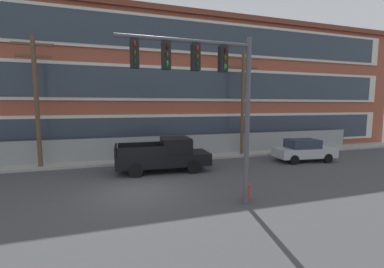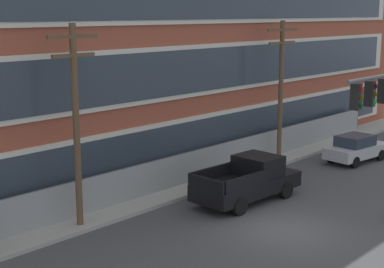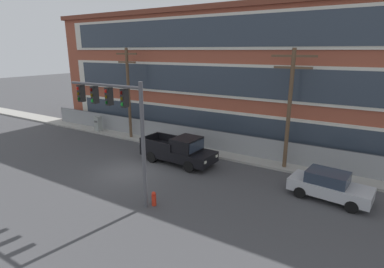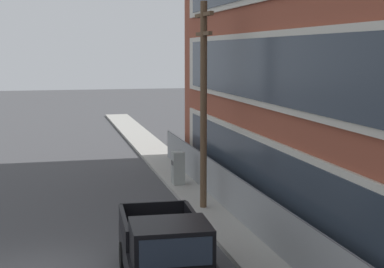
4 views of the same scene
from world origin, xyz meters
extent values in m
plane|color=#424244|center=(0.00, 0.00, 0.00)|extent=(160.00, 160.00, 0.00)
cube|color=#9E9B93|center=(0.00, 6.62, 0.08)|extent=(80.00, 2.08, 0.16)
cube|color=brown|center=(5.41, 12.88, 5.37)|extent=(40.78, 10.43, 10.74)
cube|color=beige|center=(5.41, 7.60, 1.97)|extent=(37.51, 0.10, 2.58)
cube|color=#2D3844|center=(5.41, 7.54, 1.97)|extent=(35.88, 0.06, 2.15)
cube|color=beige|center=(5.41, 7.60, 5.55)|extent=(37.51, 0.10, 2.58)
cube|color=#2D3844|center=(5.41, 7.54, 5.55)|extent=(35.88, 0.06, 2.15)
cube|color=beige|center=(5.41, 7.60, 9.13)|extent=(37.51, 0.10, 2.58)
cube|color=#2D3844|center=(5.41, 7.54, 9.13)|extent=(35.88, 0.06, 2.15)
cube|color=brown|center=(5.41, 12.88, 10.94)|extent=(41.28, 10.93, 0.40)
cube|color=gray|center=(1.76, 6.98, 0.84)|extent=(36.08, 0.04, 1.69)
cylinder|color=#4C4C51|center=(19.80, 6.98, 0.84)|extent=(0.06, 0.06, 1.69)
cylinder|color=#4C4C51|center=(1.76, 6.98, 1.69)|extent=(36.08, 0.05, 0.05)
cylinder|color=#4C4C51|center=(3.98, -2.77, 3.21)|extent=(0.20, 0.20, 6.43)
cylinder|color=#4C4C51|center=(1.56, -2.77, 6.13)|extent=(4.84, 0.14, 0.14)
cube|color=black|center=(2.93, -2.77, 5.58)|extent=(0.28, 0.32, 0.90)
cylinder|color=#4B0807|center=(2.93, -2.95, 5.86)|extent=(0.04, 0.18, 0.18)
cylinder|color=#503E08|center=(2.93, -2.95, 5.58)|extent=(0.04, 0.18, 0.18)
cylinder|color=green|center=(2.93, -2.95, 5.30)|extent=(0.04, 0.18, 0.18)
cube|color=black|center=(1.88, -2.77, 5.58)|extent=(0.28, 0.32, 0.90)
cylinder|color=red|center=(1.88, -2.95, 5.86)|extent=(0.04, 0.18, 0.18)
cylinder|color=#503E08|center=(1.88, -2.95, 5.58)|extent=(0.04, 0.18, 0.18)
cylinder|color=#0A4011|center=(1.88, -2.95, 5.30)|extent=(0.04, 0.18, 0.18)
cube|color=black|center=(0.83, -2.77, 5.58)|extent=(0.28, 0.32, 0.90)
cylinder|color=#4B0807|center=(0.83, -2.95, 5.86)|extent=(0.04, 0.18, 0.18)
cylinder|color=#503E08|center=(0.83, -2.95, 5.58)|extent=(0.04, 0.18, 0.18)
cylinder|color=green|center=(0.83, -2.95, 5.30)|extent=(0.04, 0.18, 0.18)
cube|color=black|center=(-0.22, -2.77, 5.58)|extent=(0.28, 0.32, 0.90)
cylinder|color=red|center=(-0.22, -2.95, 5.86)|extent=(0.04, 0.18, 0.18)
cylinder|color=#503E08|center=(-0.22, -2.95, 5.58)|extent=(0.04, 0.18, 0.18)
cylinder|color=#0A4011|center=(-0.22, -2.95, 5.30)|extent=(0.04, 0.18, 0.18)
cube|color=black|center=(1.87, 3.31, 0.75)|extent=(5.57, 2.37, 0.70)
cube|color=black|center=(2.64, 3.28, 1.55)|extent=(1.73, 2.01, 0.91)
cube|color=#283342|center=(3.48, 3.23, 1.55)|extent=(0.14, 1.72, 0.68)
cube|color=black|center=(0.69, 4.36, 1.38)|extent=(2.74, 0.25, 0.56)
cube|color=black|center=(0.59, 2.39, 1.38)|extent=(2.74, 0.25, 0.56)
cube|color=black|center=(-0.82, 3.45, 1.38)|extent=(0.20, 2.02, 0.56)
cylinder|color=black|center=(3.56, 4.20, 0.40)|extent=(0.81, 0.30, 0.80)
cylinder|color=black|center=(3.46, 2.26, 0.40)|extent=(0.81, 0.30, 0.80)
cylinder|color=black|center=(0.28, 4.36, 0.40)|extent=(0.81, 0.30, 0.80)
cylinder|color=black|center=(0.18, 2.43, 0.40)|extent=(0.81, 0.30, 0.80)
cube|color=white|center=(4.66, 3.91, 0.85)|extent=(0.07, 0.24, 0.16)
cube|color=white|center=(4.59, 2.44, 0.85)|extent=(0.07, 0.24, 0.16)
cube|color=#B2B5BA|center=(11.91, 3.06, 0.64)|extent=(4.29, 2.19, 0.64)
cube|color=#283342|center=(11.74, 3.07, 1.26)|extent=(2.22, 1.75, 0.60)
cylinder|color=black|center=(13.27, 3.71, 0.32)|extent=(0.66, 0.27, 0.64)
cylinder|color=black|center=(13.08, 2.11, 0.32)|extent=(0.66, 0.27, 0.64)
cylinder|color=black|center=(10.73, 4.00, 0.32)|extent=(0.66, 0.27, 0.64)
cylinder|color=black|center=(10.55, 2.40, 0.32)|extent=(0.66, 0.27, 0.64)
cylinder|color=brown|center=(-5.27, 6.18, 4.01)|extent=(0.26, 0.26, 8.02)
cube|color=brown|center=(-5.27, 6.18, 7.52)|extent=(2.24, 0.14, 0.14)
cube|color=brown|center=(-5.27, 6.18, 6.82)|extent=(1.91, 0.14, 0.14)
cylinder|color=brown|center=(8.68, 6.17, 3.99)|extent=(0.26, 0.26, 7.97)
cube|color=brown|center=(8.68, 6.17, 7.47)|extent=(2.78, 0.14, 0.14)
cube|color=brown|center=(8.68, 6.17, 6.77)|extent=(2.36, 0.14, 0.14)
cylinder|color=red|center=(4.24, -2.43, 0.29)|extent=(0.24, 0.24, 0.58)
sphere|color=red|center=(4.24, -2.43, 0.67)|extent=(0.22, 0.22, 0.22)
camera|label=1|loc=(-1.03, -11.54, 3.90)|focal=24.00mm
camera|label=2|loc=(-18.66, -11.95, 8.40)|focal=55.00mm
camera|label=3|loc=(13.27, -13.38, 7.82)|focal=28.00mm
camera|label=4|loc=(16.27, 0.53, 6.18)|focal=55.00mm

